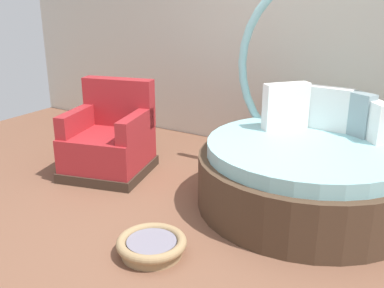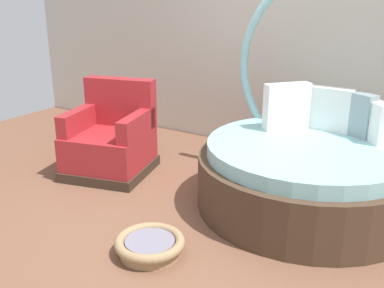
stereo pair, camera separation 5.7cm
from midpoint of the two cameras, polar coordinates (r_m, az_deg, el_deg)
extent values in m
cube|color=brown|center=(3.67, 0.52, -10.67)|extent=(8.00, 8.00, 0.02)
cube|color=beige|center=(5.15, 13.78, 14.39)|extent=(8.00, 0.12, 2.87)
cylinder|color=#473323|center=(4.03, 14.77, -4.65)|extent=(1.89, 1.89, 0.46)
cylinder|color=#8CC6CC|center=(3.92, 15.12, -0.73)|extent=(1.74, 1.74, 0.12)
torus|color=#8CC6CC|center=(4.26, 18.02, 8.89)|extent=(1.87, 0.08, 1.87)
cube|color=white|center=(4.11, 22.75, 2.69)|extent=(0.31, 0.33, 0.34)
cube|color=gray|center=(4.22, 20.42, 3.68)|extent=(0.39, 0.28, 0.38)
cube|color=white|center=(4.28, 17.66, 4.27)|extent=(0.40, 0.14, 0.39)
cube|color=#BCB293|center=(4.36, 14.88, 4.41)|extent=(0.35, 0.24, 0.33)
cube|color=white|center=(4.20, 12.38, 4.71)|extent=(0.37, 0.40, 0.43)
cube|color=#38281E|center=(4.73, -10.04, -3.06)|extent=(0.98, 0.98, 0.10)
cube|color=#A32328|center=(4.65, -10.20, -0.55)|extent=(0.93, 0.93, 0.34)
cube|color=#A32328|center=(4.80, -8.79, 5.37)|extent=(0.78, 0.35, 0.50)
cube|color=#A32328|center=(4.72, -13.85, 3.05)|extent=(0.29, 0.69, 0.22)
cube|color=#A32328|center=(4.43, -6.73, 2.43)|extent=(0.29, 0.69, 0.22)
cylinder|color=#9E7F56|center=(3.33, -4.88, -13.34)|extent=(0.44, 0.44, 0.06)
torus|color=#9E7F56|center=(3.29, -4.91, -12.39)|extent=(0.51, 0.51, 0.07)
cylinder|color=gray|center=(3.30, -4.90, -12.54)|extent=(0.36, 0.36, 0.05)
camera|label=1|loc=(0.03, -89.58, 0.15)|focal=41.74mm
camera|label=2|loc=(0.03, 90.42, -0.15)|focal=41.74mm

